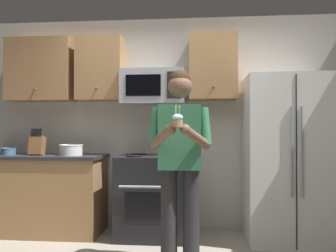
{
  "coord_description": "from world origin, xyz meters",
  "views": [
    {
      "loc": [
        0.4,
        -2.61,
        1.21
      ],
      "look_at": [
        0.11,
        0.54,
        1.25
      ],
      "focal_mm": 37.39,
      "sensor_mm": 36.0,
      "label": 1
    }
  ],
  "objects": [
    {
      "name": "oven_range",
      "position": [
        -0.15,
        1.36,
        0.46
      ],
      "size": [
        0.76,
        0.7,
        0.93
      ],
      "color": "black",
      "rests_on": "ground"
    },
    {
      "name": "microwave",
      "position": [
        -0.15,
        1.48,
        1.72
      ],
      "size": [
        0.74,
        0.41,
        0.4
      ],
      "color": "#9EA0A5"
    },
    {
      "name": "counter_left",
      "position": [
        -1.45,
        1.38,
        0.46
      ],
      "size": [
        1.44,
        0.66,
        0.92
      ],
      "color": "#9E7247",
      "rests_on": "ground"
    },
    {
      "name": "refrigerator",
      "position": [
        1.35,
        1.32,
        0.9
      ],
      "size": [
        0.9,
        0.75,
        1.8
      ],
      "color": "white",
      "rests_on": "ground"
    },
    {
      "name": "cupcake",
      "position": [
        0.22,
        0.2,
        1.29
      ],
      "size": [
        0.09,
        0.09,
        0.17
      ],
      "color": "#A87F56"
    },
    {
      "name": "bowl_large_white",
      "position": [
        -1.1,
        1.34,
        0.99
      ],
      "size": [
        0.27,
        0.27,
        0.13
      ],
      "color": "white",
      "rests_on": "counter_left"
    },
    {
      "name": "wall_back",
      "position": [
        0.0,
        1.75,
        1.3
      ],
      "size": [
        4.4,
        0.1,
        2.6
      ],
      "primitive_type": "cube",
      "color": "beige",
      "rests_on": "ground"
    },
    {
      "name": "bowl_small_colored",
      "position": [
        -1.88,
        1.37,
        0.96
      ],
      "size": [
        0.17,
        0.17,
        0.08
      ],
      "color": "#4C7299",
      "rests_on": "counter_left"
    },
    {
      "name": "knife_block",
      "position": [
        -1.51,
        1.33,
        1.04
      ],
      "size": [
        0.16,
        0.15,
        0.32
      ],
      "color": "brown",
      "rests_on": "counter_left"
    },
    {
      "name": "person",
      "position": [
        0.22,
        0.53,
        1.0
      ],
      "size": [
        0.6,
        0.48,
        1.76
      ],
      "color": "#262628",
      "rests_on": "ground"
    },
    {
      "name": "cabinet_row_upper",
      "position": [
        -0.72,
        1.53,
        1.95
      ],
      "size": [
        2.78,
        0.36,
        0.76
      ],
      "color": "#9E7247"
    }
  ]
}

